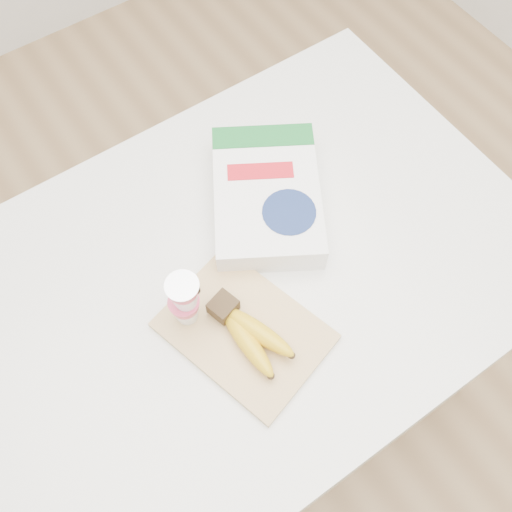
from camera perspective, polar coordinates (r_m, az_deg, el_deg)
The scene contains 6 objects.
room at distance 0.80m, azimuth -3.55°, elevation 10.27°, with size 4.00×4.00×4.00m.
table at distance 1.58m, azimuth -1.79°, elevation -9.43°, with size 1.27×0.85×0.95m, color silver.
cutting_board at distance 1.09m, azimuth -1.17°, elevation -7.49°, with size 0.22×0.30×0.01m, color tan.
bananas at distance 1.06m, azimuth -0.76°, elevation -7.67°, with size 0.10×0.19×0.05m.
yogurt_stack at distance 1.03m, azimuth -7.16°, elevation -4.40°, with size 0.06×0.06×0.14m.
cereal_box at distance 1.19m, azimuth 1.08°, elevation 6.02°, with size 0.35×0.38×0.07m.
Camera 1 is at (-0.23, -0.43, 1.98)m, focal length 40.00 mm.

